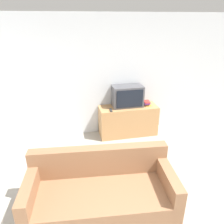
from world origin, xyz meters
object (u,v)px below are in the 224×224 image
at_px(tv_stand, 128,120).
at_px(couch, 101,195).
at_px(book_stack, 147,103).
at_px(remote_on_stand, 111,110).
at_px(television, 127,96).

bearing_deg(tv_stand, couch, -115.17).
bearing_deg(book_stack, tv_stand, -179.45).
bearing_deg(tv_stand, remote_on_stand, -161.54).
height_order(tv_stand, television, television).
distance_m(book_stack, remote_on_stand, 0.87).
distance_m(couch, remote_on_stand, 2.04).
relative_size(television, couch, 0.33).
height_order(tv_stand, remote_on_stand, remote_on_stand).
bearing_deg(book_stack, remote_on_stand, -170.25).
height_order(tv_stand, couch, couch).
xyz_separation_m(television, book_stack, (0.44, -0.05, -0.18)).
height_order(couch, remote_on_stand, couch).
distance_m(television, book_stack, 0.48).
bearing_deg(television, couch, -114.29).
relative_size(couch, remote_on_stand, 12.04).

